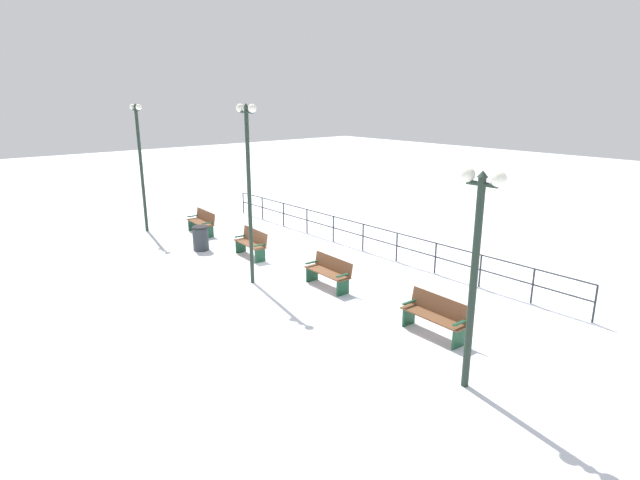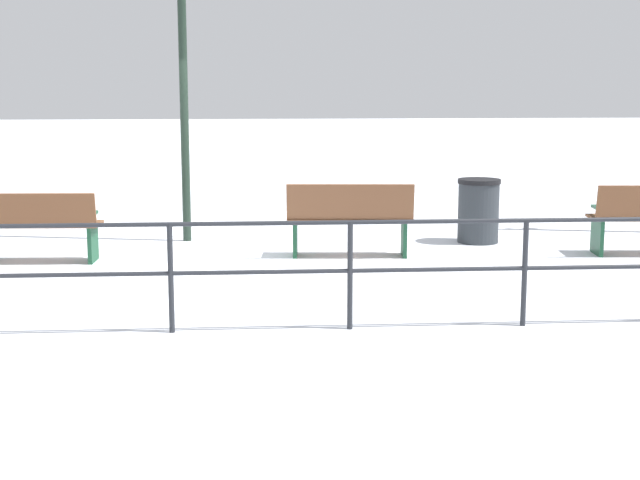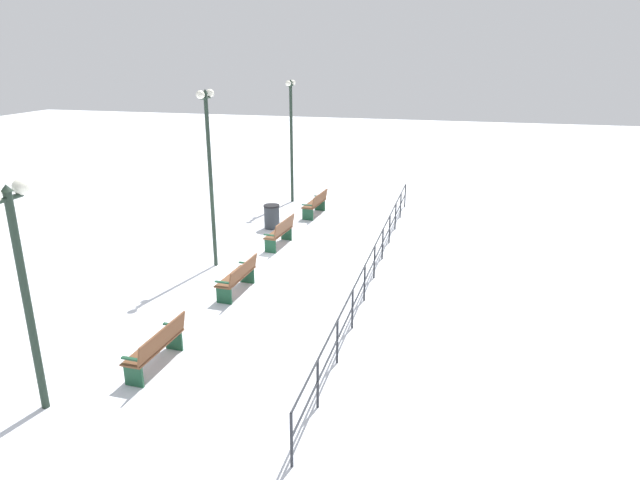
# 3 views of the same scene
# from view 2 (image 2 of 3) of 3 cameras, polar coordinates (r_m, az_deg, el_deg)

# --- Properties ---
(ground_plane) EXTENTS (80.00, 80.00, 0.00)m
(ground_plane) POSITION_cam_2_polar(r_m,az_deg,el_deg) (12.01, -7.55, -1.12)
(ground_plane) COLOR white
(ground_plane) RESTS_ON ground
(bench_second) EXTENTS (0.60, 1.62, 0.95)m
(bench_second) POSITION_cam_2_polar(r_m,az_deg,el_deg) (11.93, 1.81, 1.36)
(bench_second) COLOR brown
(bench_second) RESTS_ON ground
(bench_third) EXTENTS (0.60, 1.66, 0.89)m
(bench_third) POSITION_cam_2_polar(r_m,az_deg,el_deg) (12.08, -16.99, 0.90)
(bench_third) COLOR brown
(bench_third) RESTS_ON ground
(waterfront_railing) EXTENTS (0.05, 16.05, 1.00)m
(waterfront_railing) POSITION_cam_2_polar(r_m,az_deg,el_deg) (8.47, -9.01, -1.16)
(waterfront_railing) COLOR #26282D
(waterfront_railing) RESTS_ON ground
(trash_bin) EXTENTS (0.59, 0.59, 0.88)m
(trash_bin) POSITION_cam_2_polar(r_m,az_deg,el_deg) (13.20, 9.53, 1.76)
(trash_bin) COLOR #2D3338
(trash_bin) RESTS_ON ground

